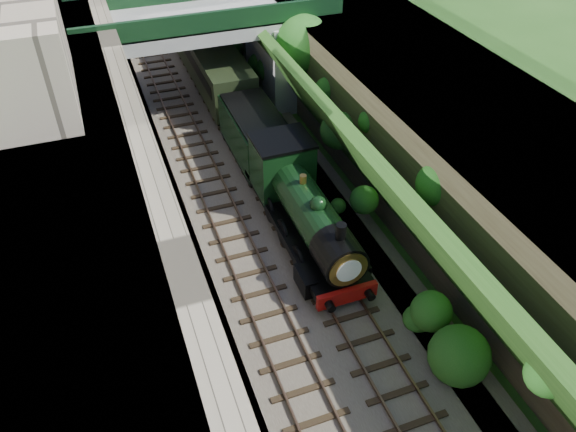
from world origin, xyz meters
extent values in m
plane|color=#1E4714|center=(0.00, 0.00, 0.00)|extent=(160.00, 160.00, 0.00)
cube|color=#473F38|center=(0.00, 20.00, 0.10)|extent=(10.00, 90.00, 0.20)
cube|color=#756B56|center=(-5.50, 20.00, 3.50)|extent=(1.00, 90.00, 7.00)
cube|color=#262628|center=(-9.00, 20.00, 3.50)|extent=(6.00, 90.00, 7.00)
cube|color=#262628|center=(9.50, 20.00, 3.12)|extent=(8.00, 90.00, 6.25)
cube|color=#1E4714|center=(5.00, 20.00, 2.70)|extent=(4.02, 90.00, 6.36)
sphere|color=#194C14|center=(4.93, -3.08, 2.79)|extent=(1.49, 1.49, 1.49)
sphere|color=#194C14|center=(3.81, -0.38, 0.97)|extent=(2.36, 2.36, 2.36)
sphere|color=#194C14|center=(3.91, 1.76, 1.13)|extent=(1.69, 1.69, 1.69)
sphere|color=#194C14|center=(5.92, 5.46, 4.39)|extent=(1.93, 1.93, 1.93)
sphere|color=#194C14|center=(4.28, 8.62, 1.73)|extent=(1.43, 1.43, 1.43)
sphere|color=#194C14|center=(5.82, 11.51, 4.23)|extent=(1.26, 1.26, 1.26)
sphere|color=#194C14|center=(4.99, 13.31, 2.88)|extent=(2.04, 2.04, 2.04)
sphere|color=#194C14|center=(5.54, 16.35, 3.78)|extent=(1.38, 1.38, 1.38)
sphere|color=#194C14|center=(5.31, 20.58, 3.41)|extent=(1.67, 1.67, 1.67)
sphere|color=#194C14|center=(4.51, 23.66, 2.11)|extent=(1.73, 1.73, 1.73)
sphere|color=#194C14|center=(4.34, 25.00, 1.83)|extent=(1.77, 1.77, 1.77)
sphere|color=#194C14|center=(3.70, 29.95, 0.79)|extent=(1.73, 1.73, 1.73)
sphere|color=#194C14|center=(4.46, 31.97, 2.02)|extent=(2.18, 2.18, 2.18)
sphere|color=#194C14|center=(4.92, 35.89, 2.77)|extent=(2.05, 2.05, 2.05)
sphere|color=#194C14|center=(3.68, 40.71, 0.75)|extent=(2.27, 2.27, 2.27)
cube|color=black|center=(-2.00, 20.00, 0.24)|extent=(2.50, 90.00, 0.07)
cube|color=brown|center=(-2.72, 20.00, 0.33)|extent=(0.08, 90.00, 0.14)
cube|color=brown|center=(-1.28, 20.00, 0.33)|extent=(0.08, 90.00, 0.14)
cube|color=black|center=(1.20, 20.00, 0.24)|extent=(2.50, 90.00, 0.07)
cube|color=brown|center=(0.48, 20.00, 0.33)|extent=(0.08, 90.00, 0.14)
cube|color=brown|center=(1.92, 20.00, 0.33)|extent=(0.08, 90.00, 0.14)
cube|color=gray|center=(0.50, 24.00, 5.70)|extent=(16.00, 6.00, 0.90)
cube|color=#13361A|center=(0.50, 21.15, 6.65)|extent=(16.00, 0.30, 1.20)
cube|color=gray|center=(-5.50, 24.00, 2.85)|extent=(1.40, 6.40, 5.70)
cube|color=gray|center=(5.20, 24.00, 2.85)|extent=(2.40, 6.40, 5.70)
cube|color=gray|center=(-9.50, 14.00, 9.00)|extent=(4.00, 8.00, 4.00)
cylinder|color=black|center=(5.80, 20.51, 2.20)|extent=(0.30, 0.30, 4.40)
sphere|color=#194C14|center=(5.80, 20.51, 4.80)|extent=(3.60, 3.60, 3.60)
sphere|color=#194C14|center=(6.30, 21.31, 4.20)|extent=(2.40, 2.40, 2.40)
cube|color=black|center=(1.20, 7.96, 0.50)|extent=(2.40, 8.40, 0.60)
cube|color=black|center=(1.20, 8.96, 1.05)|extent=(2.70, 10.00, 0.35)
cube|color=maroon|center=(1.20, 3.86, 0.95)|extent=(2.70, 0.25, 0.70)
cylinder|color=black|center=(1.20, 8.16, 2.35)|extent=(1.90, 5.60, 1.90)
cylinder|color=black|center=(1.20, 4.86, 2.35)|extent=(1.96, 1.80, 1.96)
cylinder|color=white|center=(1.20, 3.88, 2.35)|extent=(1.10, 0.05, 1.10)
cylinder|color=black|center=(1.20, 4.86, 3.55)|extent=(0.44, 0.44, 0.90)
sphere|color=black|center=(1.20, 7.16, 3.35)|extent=(0.76, 0.76, 0.76)
cylinder|color=#A57F33|center=(1.20, 8.96, 3.45)|extent=(0.32, 0.32, 0.50)
cube|color=black|center=(1.20, 11.76, 2.50)|extent=(2.75, 2.40, 2.80)
cube|color=black|center=(1.20, 11.76, 3.95)|extent=(2.85, 2.50, 0.15)
cube|color=black|center=(-0.05, 5.36, 0.85)|extent=(0.60, 1.40, 0.90)
cube|color=black|center=(2.45, 5.36, 0.85)|extent=(0.60, 1.40, 0.90)
cube|color=black|center=(1.20, 16.16, 0.45)|extent=(2.30, 6.00, 0.50)
cube|color=black|center=(1.20, 16.16, 0.70)|extent=(2.60, 6.00, 0.50)
cube|color=black|center=(1.20, 16.16, 1.90)|extent=(2.70, 6.00, 2.40)
cube|color=black|center=(1.20, 16.16, 3.15)|extent=(2.50, 5.60, 0.20)
cube|color=black|center=(1.20, 28.76, 0.40)|extent=(2.30, 17.00, 0.40)
cube|color=black|center=(1.20, 28.76, 0.65)|extent=(2.50, 17.00, 0.50)
cube|color=black|center=(1.20, 28.76, 2.15)|extent=(2.80, 18.00, 2.70)
cube|color=slate|center=(1.20, 28.76, 3.65)|extent=(2.90, 18.00, 0.50)
camera|label=1|loc=(-6.69, -10.35, 18.14)|focal=35.00mm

